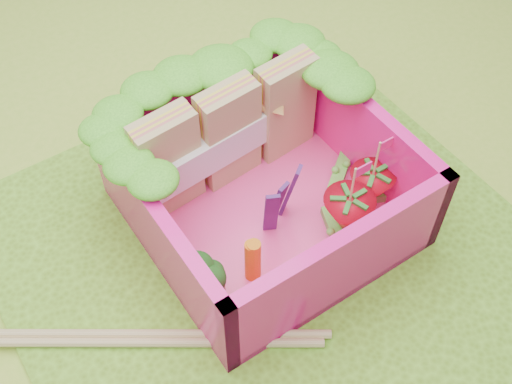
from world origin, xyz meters
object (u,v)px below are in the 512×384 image
object	(u,v)px
broccoli	(212,277)
chopsticks	(96,338)
bento_box	(265,184)
strawberry_left	(347,215)
strawberry_right	(370,188)
sandwich_stack	(230,133)

from	to	relation	value
broccoli	chopsticks	world-z (taller)	broccoli
bento_box	strawberry_left	bearing A→B (deg)	-52.07
strawberry_left	strawberry_right	distance (m)	0.24
broccoli	strawberry_right	xyz separation A→B (m)	(1.00, 0.02, -0.05)
sandwich_stack	broccoli	world-z (taller)	sandwich_stack
bento_box	chopsticks	xyz separation A→B (m)	(-1.08, -0.16, -0.25)
broccoli	chopsticks	bearing A→B (deg)	167.22
broccoli	chopsticks	xyz separation A→B (m)	(-0.58, 0.13, -0.20)
strawberry_left	chopsticks	xyz separation A→B (m)	(-1.35, 0.19, -0.17)
strawberry_right	chopsticks	bearing A→B (deg)	176.10
strawberry_right	chopsticks	size ratio (longest dim) A/B	0.25
bento_box	strawberry_left	world-z (taller)	strawberry_left
bento_box	broccoli	distance (m)	0.59
sandwich_stack	broccoli	xyz separation A→B (m)	(-0.51, -0.64, -0.12)
broccoli	strawberry_left	world-z (taller)	strawberry_left
broccoli	strawberry_right	size ratio (longest dim) A/B	0.71
bento_box	sandwich_stack	size ratio (longest dim) A/B	1.18
broccoli	strawberry_right	distance (m)	1.00
sandwich_stack	chopsticks	distance (m)	1.24
sandwich_stack	chopsticks	xyz separation A→B (m)	(-1.09, -0.51, -0.32)
bento_box	broccoli	world-z (taller)	bento_box
sandwich_stack	strawberry_left	bearing A→B (deg)	-69.15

